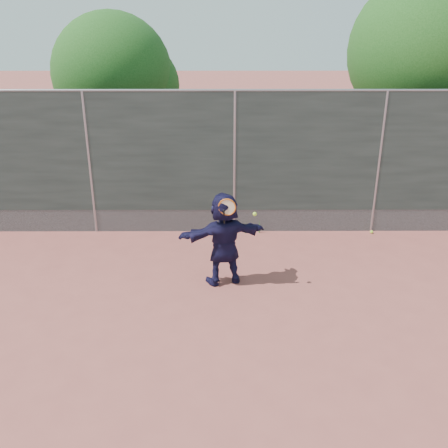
{
  "coord_description": "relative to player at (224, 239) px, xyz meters",
  "views": [
    {
      "loc": [
        -0.26,
        -6.53,
        4.29
      ],
      "look_at": [
        -0.22,
        1.23,
        1.1
      ],
      "focal_mm": 40.0,
      "sensor_mm": 36.0,
      "label": 1
    }
  ],
  "objects": [
    {
      "name": "tree_right",
      "position": [
        4.91,
        4.52,
        2.67
      ],
      "size": [
        3.78,
        3.6,
        5.39
      ],
      "color": "#382314",
      "rests_on": "ground"
    },
    {
      "name": "swing_action",
      "position": [
        0.09,
        -0.2,
        0.62
      ],
      "size": [
        0.63,
        0.13,
        0.51
      ],
      "color": "#C95912",
      "rests_on": "ground"
    },
    {
      "name": "player",
      "position": [
        0.0,
        0.0,
        0.0
      ],
      "size": [
        1.6,
        0.88,
        1.65
      ],
      "primitive_type": "imported",
      "rotation": [
        0.0,
        0.0,
        3.41
      ],
      "color": "#151234",
      "rests_on": "ground"
    },
    {
      "name": "ball_ground",
      "position": [
        3.2,
        2.12,
        -0.79
      ],
      "size": [
        0.07,
        0.07,
        0.07
      ],
      "primitive_type": "sphere",
      "color": "#B5E833",
      "rests_on": "ground"
    },
    {
      "name": "fence",
      "position": [
        0.22,
        2.27,
        0.76
      ],
      "size": [
        20.0,
        0.06,
        3.03
      ],
      "color": "#38423D",
      "rests_on": "ground"
    },
    {
      "name": "tree_left",
      "position": [
        -2.62,
        5.32,
        2.12
      ],
      "size": [
        3.15,
        3.0,
        4.53
      ],
      "color": "#382314",
      "rests_on": "ground"
    },
    {
      "name": "weed_clump",
      "position": [
        0.52,
        2.15,
        -0.69
      ],
      "size": [
        0.68,
        0.07,
        0.3
      ],
      "color": "#387226",
      "rests_on": "ground"
    },
    {
      "name": "ground",
      "position": [
        0.22,
        -1.23,
        -0.82
      ],
      "size": [
        80.0,
        80.0,
        0.0
      ],
      "primitive_type": "plane",
      "color": "#9E4C42",
      "rests_on": "ground"
    }
  ]
}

